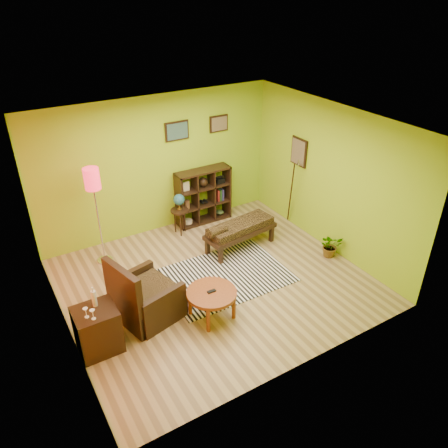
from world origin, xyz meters
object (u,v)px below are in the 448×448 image
side_cabinet (98,329)px  floor_lamp (93,188)px  armchair (144,300)px  globe_table (179,204)px  cube_shelf (204,196)px  coffee_table (212,295)px  bench (239,229)px  potted_plant (330,248)px

side_cabinet → floor_lamp: (0.74, 2.14, 1.17)m
armchair → globe_table: 2.61m
side_cabinet → cube_shelf: bearing=39.2°
cube_shelf → floor_lamp: bearing=-170.3°
cube_shelf → coffee_table: bearing=-116.7°
armchair → globe_table: (1.61, 2.03, 0.35)m
side_cabinet → floor_lamp: 2.55m
bench → potted_plant: (1.35, -1.13, -0.25)m
globe_table → potted_plant: (2.08, -2.24, -0.50)m
bench → potted_plant: bearing=-40.0°
globe_table → potted_plant: 3.09m
side_cabinet → potted_plant: side_cabinet is taller
armchair → floor_lamp: floor_lamp is taller
floor_lamp → coffee_table: bearing=-67.7°
cube_shelf → armchair: bearing=-135.6°
side_cabinet → globe_table: bearing=43.8°
coffee_table → potted_plant: coffee_table is taller
armchair → potted_plant: (3.68, -0.21, -0.15)m
potted_plant → bench: bearing=140.0°
globe_table → cube_shelf: (0.69, 0.22, -0.08)m
bench → cube_shelf: bearing=91.6°
coffee_table → cube_shelf: (1.40, 2.78, 0.19)m
coffee_table → armchair: armchair is taller
armchair → side_cabinet: bearing=-159.9°
side_cabinet → bench: size_ratio=0.66×
armchair → globe_table: bearing=51.6°
floor_lamp → cube_shelf: 2.57m
globe_table → potted_plant: globe_table is taller
potted_plant → side_cabinet: bearing=-178.9°
potted_plant → armchair: bearing=176.7°
cube_shelf → potted_plant: size_ratio=2.63×
coffee_table → cube_shelf: bearing=63.3°
side_cabinet → cube_shelf: (3.11, 2.54, 0.25)m
coffee_table → potted_plant: (2.78, 0.32, -0.23)m
armchair → bench: (2.33, 0.92, 0.10)m
armchair → side_cabinet: armchair is taller
coffee_table → bench: 2.04m
side_cabinet → armchair: bearing=20.1°
potted_plant → floor_lamp: bearing=151.4°
floor_lamp → bench: bearing=-20.9°
side_cabinet → potted_plant: size_ratio=2.21×
coffee_table → side_cabinet: bearing=172.2°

